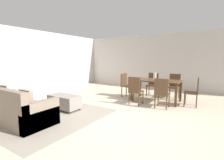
% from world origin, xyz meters
% --- Properties ---
extents(ground_plane, '(10.80, 10.80, 0.00)m').
position_xyz_m(ground_plane, '(0.00, 0.00, 0.00)').
color(ground_plane, beige).
extents(wall_back, '(9.00, 0.12, 2.70)m').
position_xyz_m(wall_back, '(0.00, 5.00, 1.35)').
color(wall_back, beige).
rests_on(wall_back, ground_plane).
extents(wall_left, '(0.12, 11.00, 2.70)m').
position_xyz_m(wall_left, '(-4.50, 0.50, 1.35)').
color(wall_left, beige).
rests_on(wall_left, ground_plane).
extents(area_rug, '(3.00, 2.80, 0.01)m').
position_xyz_m(area_rug, '(-1.74, -0.57, 0.00)').
color(area_rug, gray).
rests_on(area_rug, ground_plane).
extents(couch, '(1.96, 0.87, 0.86)m').
position_xyz_m(couch, '(-1.86, -1.23, 0.30)').
color(couch, gray).
rests_on(couch, ground_plane).
extents(ottoman_table, '(0.96, 0.48, 0.43)m').
position_xyz_m(ottoman_table, '(-1.61, 0.04, 0.24)').
color(ottoman_table, gray).
rests_on(ottoman_table, ground_plane).
extents(dining_table, '(1.64, 0.90, 0.76)m').
position_xyz_m(dining_table, '(0.35, 2.46, 0.67)').
color(dining_table, '#513823').
rests_on(dining_table, ground_plane).
extents(dining_chair_near_left, '(0.40, 0.40, 0.92)m').
position_xyz_m(dining_chair_near_left, '(-0.07, 1.63, 0.52)').
color(dining_chair_near_left, '#513823').
rests_on(dining_chair_near_left, ground_plane).
extents(dining_chair_near_right, '(0.41, 0.41, 0.92)m').
position_xyz_m(dining_chair_near_right, '(0.78, 1.67, 0.52)').
color(dining_chair_near_right, '#513823').
rests_on(dining_chair_near_right, ground_plane).
extents(dining_chair_far_left, '(0.42, 0.42, 0.92)m').
position_xyz_m(dining_chair_far_left, '(-0.04, 3.28, 0.52)').
color(dining_chair_far_left, '#513823').
rests_on(dining_chair_far_left, ground_plane).
extents(dining_chair_far_right, '(0.40, 0.40, 0.92)m').
position_xyz_m(dining_chair_far_right, '(0.79, 3.28, 0.52)').
color(dining_chair_far_right, '#513823').
rests_on(dining_chair_far_right, ground_plane).
extents(dining_chair_head_east, '(0.43, 0.43, 0.92)m').
position_xyz_m(dining_chair_head_east, '(1.57, 2.44, 0.52)').
color(dining_chair_head_east, '#513823').
rests_on(dining_chair_head_east, ground_plane).
extents(dining_chair_head_west, '(0.43, 0.43, 0.92)m').
position_xyz_m(dining_chair_head_west, '(-0.86, 2.50, 0.52)').
color(dining_chair_head_west, '#513823').
rests_on(dining_chair_head_west, ground_plane).
extents(vase_centerpiece, '(0.11, 0.11, 0.25)m').
position_xyz_m(vase_centerpiece, '(0.30, 2.46, 0.88)').
color(vase_centerpiece, silver).
rests_on(vase_centerpiece, dining_table).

